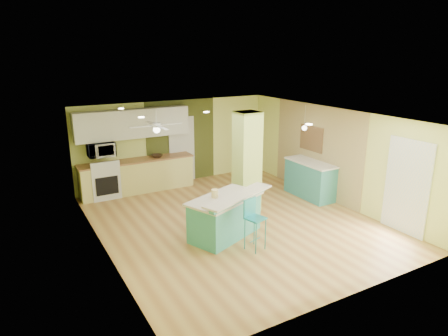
{
  "coord_description": "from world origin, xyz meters",
  "views": [
    {
      "loc": [
        -4.51,
        -7.46,
        3.86
      ],
      "look_at": [
        -0.06,
        0.4,
        1.23
      ],
      "focal_mm": 32.0,
      "sensor_mm": 36.0,
      "label": 1
    }
  ],
  "objects": [
    {
      "name": "pendant_lamp",
      "position": [
        2.65,
        0.75,
        1.88
      ],
      "size": [
        0.14,
        0.14,
        0.69
      ],
      "color": "silver",
      "rests_on": "ceiling"
    },
    {
      "name": "wall_decor",
      "position": [
        2.96,
        0.8,
        1.55
      ],
      "size": [
        0.03,
        0.9,
        0.7
      ],
      "primitive_type": "cube",
      "color": "brown",
      "rests_on": "wood_panel"
    },
    {
      "name": "interior_door",
      "position": [
        0.2,
        3.46,
        1.0
      ],
      "size": [
        0.82,
        0.05,
        2.0
      ],
      "primitive_type": "cube",
      "color": "silver",
      "rests_on": "floor"
    },
    {
      "name": "peninsula",
      "position": [
        -0.56,
        -0.55,
        0.47
      ],
      "size": [
        2.05,
        1.62,
        1.02
      ],
      "rotation": [
        0.0,
        0.0,
        0.39
      ],
      "color": "teal",
      "rests_on": "floor"
    },
    {
      "name": "stove",
      "position": [
        -2.25,
        3.19,
        0.46
      ],
      "size": [
        0.76,
        0.66,
        1.08
      ],
      "color": "silver",
      "rests_on": "floor"
    },
    {
      "name": "wood_panel",
      "position": [
        2.99,
        0.6,
        1.25
      ],
      "size": [
        0.02,
        3.4,
        2.5
      ],
      "primitive_type": "cube",
      "color": "#9A8458",
      "rests_on": "floor"
    },
    {
      "name": "upper_cabinets",
      "position": [
        -1.3,
        3.32,
        1.95
      ],
      "size": [
        3.2,
        0.34,
        0.8
      ],
      "primitive_type": "cube",
      "color": "silver",
      "rests_on": "wall_back"
    },
    {
      "name": "bar_stool",
      "position": [
        -0.36,
        -1.32,
        0.71
      ],
      "size": [
        0.43,
        0.43,
        1.06
      ],
      "rotation": [
        0.0,
        0.0,
        0.28
      ],
      "color": "teal",
      "rests_on": "floor"
    },
    {
      "name": "side_counter",
      "position": [
        2.7,
        0.45,
        0.5
      ],
      "size": [
        0.66,
        1.55,
        1.0
      ],
      "color": "teal",
      "rests_on": "floor"
    },
    {
      "name": "french_door",
      "position": [
        2.97,
        -2.3,
        1.05
      ],
      "size": [
        0.04,
        1.08,
        2.1
      ],
      "primitive_type": "cube",
      "color": "white",
      "rests_on": "floor"
    },
    {
      "name": "ceiling_fan",
      "position": [
        -1.1,
        2.0,
        2.08
      ],
      "size": [
        1.41,
        1.41,
        0.61
      ],
      "color": "silver",
      "rests_on": "ceiling"
    },
    {
      "name": "floor",
      "position": [
        0.0,
        0.0,
        -0.01
      ],
      "size": [
        6.0,
        7.0,
        0.01
      ],
      "primitive_type": "cube",
      "color": "#A06B38",
      "rests_on": "ground"
    },
    {
      "name": "wall_right",
      "position": [
        3.0,
        0.0,
        1.25
      ],
      "size": [
        0.01,
        7.0,
        2.5
      ],
      "primitive_type": "cube",
      "color": "#E0EA7D",
      "rests_on": "floor"
    },
    {
      "name": "kitchen_run",
      "position": [
        -1.3,
        3.2,
        0.47
      ],
      "size": [
        3.25,
        0.63,
        0.94
      ],
      "color": "#D8CD71",
      "rests_on": "floor"
    },
    {
      "name": "wall_front",
      "position": [
        0.0,
        -3.5,
        1.25
      ],
      "size": [
        6.0,
        0.01,
        2.5
      ],
      "primitive_type": "cube",
      "color": "#E0EA7D",
      "rests_on": "floor"
    },
    {
      "name": "wall_back",
      "position": [
        0.0,
        3.5,
        1.25
      ],
      "size": [
        6.0,
        0.01,
        2.5
      ],
      "primitive_type": "cube",
      "color": "#E0EA7D",
      "rests_on": "floor"
    },
    {
      "name": "canister",
      "position": [
        -0.75,
        -0.43,
        0.98
      ],
      "size": [
        0.15,
        0.15,
        0.18
      ],
      "primitive_type": "cylinder",
      "color": "yellow",
      "rests_on": "peninsula"
    },
    {
      "name": "olive_accent",
      "position": [
        0.2,
        3.49,
        1.25
      ],
      "size": [
        2.2,
        0.02,
        2.5
      ],
      "primitive_type": "cube",
      "color": "#43491D",
      "rests_on": "floor"
    },
    {
      "name": "column",
      "position": [
        0.65,
        0.5,
        1.25
      ],
      "size": [
        0.55,
        0.55,
        2.5
      ],
      "primitive_type": "cube",
      "color": "#B4CC5E",
      "rests_on": "floor"
    },
    {
      "name": "ceiling",
      "position": [
        0.0,
        0.0,
        2.5
      ],
      "size": [
        6.0,
        7.0,
        0.01
      ],
      "primitive_type": "cube",
      "color": "white",
      "rests_on": "wall_back"
    },
    {
      "name": "fruit_bowl",
      "position": [
        -0.71,
        3.18,
        0.98
      ],
      "size": [
        0.38,
        0.38,
        0.08
      ],
      "primitive_type": "imported",
      "rotation": [
        0.0,
        0.0,
        -0.19
      ],
      "color": "#362416",
      "rests_on": "kitchen_run"
    },
    {
      "name": "wall_left",
      "position": [
        -3.0,
        0.0,
        1.25
      ],
      "size": [
        0.01,
        7.0,
        2.5
      ],
      "primitive_type": "cube",
      "color": "#E0EA7D",
      "rests_on": "floor"
    },
    {
      "name": "microwave",
      "position": [
        -2.25,
        3.2,
        1.35
      ],
      "size": [
        0.7,
        0.48,
        0.39
      ],
      "primitive_type": "imported",
      "color": "white",
      "rests_on": "wall_back"
    }
  ]
}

